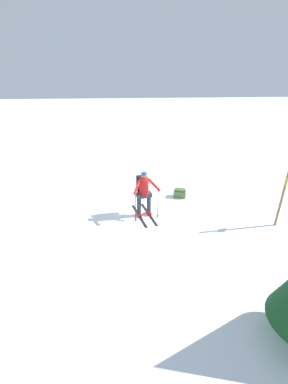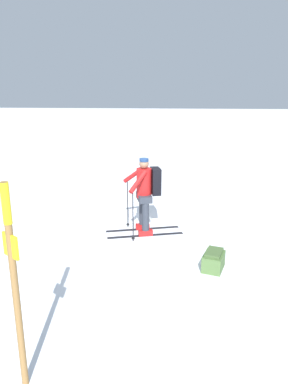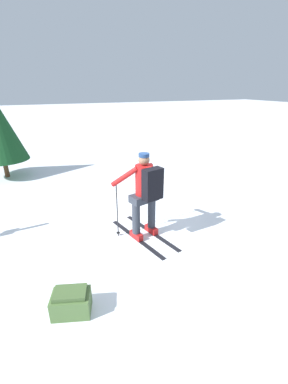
{
  "view_description": "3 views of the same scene",
  "coord_description": "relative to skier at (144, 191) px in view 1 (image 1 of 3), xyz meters",
  "views": [
    {
      "loc": [
        0.75,
        7.82,
        4.76
      ],
      "look_at": [
        0.14,
        -0.09,
        0.92
      ],
      "focal_mm": 24.0,
      "sensor_mm": 36.0,
      "label": 1
    },
    {
      "loc": [
        -7.42,
        -0.63,
        3.15
      ],
      "look_at": [
        0.14,
        -0.09,
        0.92
      ],
      "focal_mm": 35.0,
      "sensor_mm": 36.0,
      "label": 2
    },
    {
      "loc": [
        -1.53,
        -4.06,
        2.72
      ],
      "look_at": [
        0.14,
        -0.09,
        0.92
      ],
      "focal_mm": 24.0,
      "sensor_mm": 36.0,
      "label": 3
    }
  ],
  "objects": [
    {
      "name": "skier",
      "position": [
        0.0,
        0.0,
        0.0
      ],
      "size": [
        0.99,
        1.7,
        1.64
      ],
      "color": "black",
      "rests_on": "ground_plane"
    },
    {
      "name": "trail_marker",
      "position": [
        -4.36,
        1.02,
        0.4
      ],
      "size": [
        0.16,
        0.21,
        2.27
      ],
      "color": "olive",
      "rests_on": "ground_plane"
    },
    {
      "name": "ground_plane",
      "position": [
        -0.15,
        0.12,
        -0.94
      ],
      "size": [
        80.0,
        80.0,
        0.0
      ],
      "primitive_type": "plane",
      "color": "white"
    },
    {
      "name": "dropped_backpack",
      "position": [
        -1.58,
        -1.29,
        -0.78
      ],
      "size": [
        0.56,
        0.46,
        0.35
      ],
      "color": "#4C6B38",
      "rests_on": "ground_plane"
    }
  ]
}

